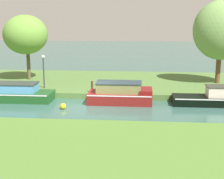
{
  "coord_description": "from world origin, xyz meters",
  "views": [
    {
      "loc": [
        3.43,
        -20.5,
        5.63
      ],
      "look_at": [
        1.52,
        1.2,
        0.9
      ],
      "focal_mm": 53.62,
      "sensor_mm": 36.0,
      "label": 1
    }
  ],
  "objects_px": {
    "mooring_post_near": "(92,87)",
    "willow_tree_centre": "(222,30)",
    "lamp_post": "(43,67)",
    "maroon_narrowboat": "(121,94)",
    "channel_buoy": "(63,106)",
    "willow_tree_left": "(25,35)"
  },
  "relations": [
    {
      "from": "mooring_post_near",
      "to": "willow_tree_centre",
      "type": "bearing_deg",
      "value": 22.92
    },
    {
      "from": "lamp_post",
      "to": "maroon_narrowboat",
      "type": "bearing_deg",
      "value": -22.21
    },
    {
      "from": "lamp_post",
      "to": "mooring_post_near",
      "type": "xyz_separation_m",
      "value": [
        3.83,
        -1.28,
        -1.18
      ]
    },
    {
      "from": "lamp_post",
      "to": "mooring_post_near",
      "type": "relative_size",
      "value": 2.98
    },
    {
      "from": "lamp_post",
      "to": "mooring_post_near",
      "type": "distance_m",
      "value": 4.21
    },
    {
      "from": "maroon_narrowboat",
      "to": "lamp_post",
      "type": "distance_m",
      "value": 6.54
    },
    {
      "from": "mooring_post_near",
      "to": "channel_buoy",
      "type": "height_order",
      "value": "mooring_post_near"
    },
    {
      "from": "willow_tree_centre",
      "to": "mooring_post_near",
      "type": "xyz_separation_m",
      "value": [
        -9.6,
        -4.06,
        -3.81
      ]
    },
    {
      "from": "willow_tree_centre",
      "to": "lamp_post",
      "type": "distance_m",
      "value": 13.97
    },
    {
      "from": "willow_tree_centre",
      "to": "channel_buoy",
      "type": "bearing_deg",
      "value": -147.25
    },
    {
      "from": "mooring_post_near",
      "to": "channel_buoy",
      "type": "distance_m",
      "value": 3.38
    },
    {
      "from": "willow_tree_left",
      "to": "willow_tree_centre",
      "type": "xyz_separation_m",
      "value": [
        15.75,
        -0.27,
        0.43
      ]
    },
    {
      "from": "maroon_narrowboat",
      "to": "lamp_post",
      "type": "bearing_deg",
      "value": 157.79
    },
    {
      "from": "maroon_narrowboat",
      "to": "mooring_post_near",
      "type": "xyz_separation_m",
      "value": [
        -2.09,
        1.14,
        0.2
      ]
    },
    {
      "from": "channel_buoy",
      "to": "maroon_narrowboat",
      "type": "bearing_deg",
      "value": 28.31
    },
    {
      "from": "lamp_post",
      "to": "mooring_post_near",
      "type": "bearing_deg",
      "value": -18.47
    },
    {
      "from": "willow_tree_centre",
      "to": "channel_buoy",
      "type": "distance_m",
      "value": 13.82
    },
    {
      "from": "maroon_narrowboat",
      "to": "willow_tree_centre",
      "type": "relative_size",
      "value": 0.65
    },
    {
      "from": "lamp_post",
      "to": "channel_buoy",
      "type": "xyz_separation_m",
      "value": [
        2.43,
        -4.29,
        -1.81
      ]
    },
    {
      "from": "lamp_post",
      "to": "willow_tree_centre",
      "type": "bearing_deg",
      "value": 11.7
    },
    {
      "from": "lamp_post",
      "to": "channel_buoy",
      "type": "relative_size",
      "value": 6.72
    },
    {
      "from": "mooring_post_near",
      "to": "maroon_narrowboat",
      "type": "bearing_deg",
      "value": -28.58
    }
  ]
}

